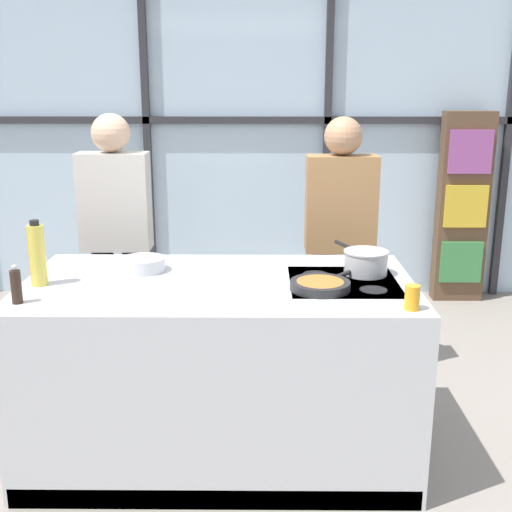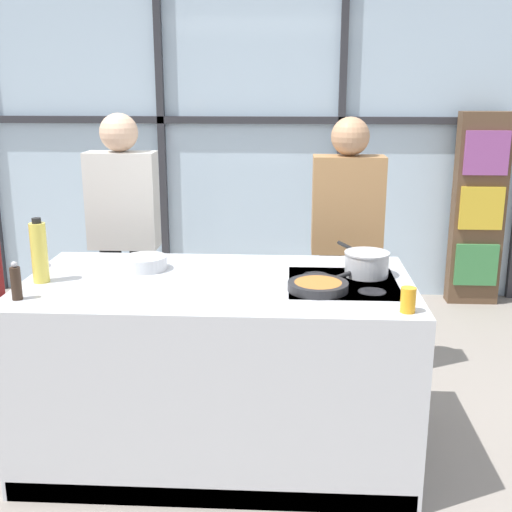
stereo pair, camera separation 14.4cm
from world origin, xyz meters
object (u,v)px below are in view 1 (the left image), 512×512
at_px(saucepan, 365,262).
at_px(oil_bottle, 37,255).
at_px(frying_pan, 321,285).
at_px(white_plate, 141,259).
at_px(juice_glass_near, 412,298).
at_px(spectator_center_left, 340,233).
at_px(mixing_bowl, 143,264).
at_px(pepper_grinder, 16,286).
at_px(spectator_far_left, 116,231).

relative_size(saucepan, oil_bottle, 1.25).
bearing_deg(frying_pan, white_plate, 152.28).
bearing_deg(oil_bottle, juice_glass_near, -10.96).
relative_size(spectator_center_left, mixing_bowl, 7.43).
relative_size(saucepan, white_plate, 1.70).
height_order(oil_bottle, juice_glass_near, oil_bottle).
bearing_deg(pepper_grinder, spectator_center_left, 39.12).
bearing_deg(mixing_bowl, spectator_far_left, 111.78).
height_order(saucepan, white_plate, saucepan).
distance_m(white_plate, oil_bottle, 0.61).
distance_m(spectator_center_left, mixing_bowl, 1.34).
relative_size(frying_pan, pepper_grinder, 2.42).
height_order(frying_pan, white_plate, frying_pan).
relative_size(frying_pan, oil_bottle, 1.35).
distance_m(spectator_center_left, saucepan, 0.82).
relative_size(spectator_far_left, mixing_bowl, 7.52).
relative_size(white_plate, pepper_grinder, 1.32).
height_order(spectator_center_left, juice_glass_near, spectator_center_left).
xyz_separation_m(spectator_center_left, frying_pan, (-0.21, -1.06, 0.00)).
xyz_separation_m(mixing_bowl, pepper_grinder, (-0.46, -0.50, 0.04)).
height_order(frying_pan, saucepan, saucepan).
bearing_deg(spectator_center_left, juice_glass_near, 96.27).
xyz_separation_m(spectator_far_left, frying_pan, (1.19, -1.06, -0.01)).
bearing_deg(pepper_grinder, spectator_far_left, 82.95).
xyz_separation_m(mixing_bowl, juice_glass_near, (1.24, -0.57, 0.02)).
bearing_deg(juice_glass_near, frying_pan, 142.74).
xyz_separation_m(saucepan, juice_glass_near, (0.12, -0.52, -0.01)).
relative_size(frying_pan, juice_glass_near, 3.96).
height_order(spectator_center_left, mixing_bowl, spectator_center_left).
distance_m(spectator_far_left, oil_bottle, 1.02).
xyz_separation_m(frying_pan, pepper_grinder, (-1.34, -0.21, 0.06)).
bearing_deg(mixing_bowl, pepper_grinder, -132.95).
distance_m(saucepan, mixing_bowl, 1.12).
bearing_deg(oil_bottle, mixing_bowl, 27.70).
distance_m(mixing_bowl, oil_bottle, 0.52).
relative_size(spectator_far_left, pepper_grinder, 9.52).
distance_m(saucepan, white_plate, 1.20).
bearing_deg(spectator_center_left, oil_bottle, 33.04).
distance_m(spectator_far_left, saucepan, 1.65).
relative_size(pepper_grinder, juice_glass_near, 1.63).
relative_size(frying_pan, mixing_bowl, 1.91).
bearing_deg(juice_glass_near, spectator_center_left, 96.27).
bearing_deg(pepper_grinder, saucepan, 15.89).
height_order(mixing_bowl, juice_glass_near, juice_glass_near).
xyz_separation_m(spectator_center_left, saucepan, (0.03, -0.81, 0.04)).
relative_size(white_plate, mixing_bowl, 1.04).
distance_m(spectator_center_left, oil_bottle, 1.85).
bearing_deg(saucepan, oil_bottle, -173.05).
distance_m(spectator_center_left, juice_glass_near, 1.34).
height_order(spectator_center_left, pepper_grinder, spectator_center_left).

